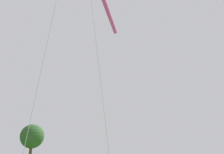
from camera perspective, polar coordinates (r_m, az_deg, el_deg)
tree_pine_center at (r=51.26m, az=-17.82°, el=-12.88°), size 4.53×4.53×9.63m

